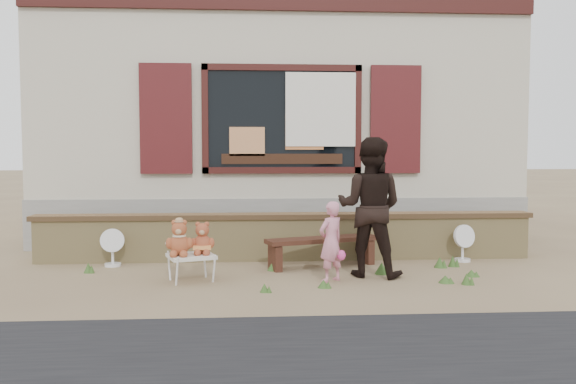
{
  "coord_description": "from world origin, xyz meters",
  "views": [
    {
      "loc": [
        -0.56,
        -7.62,
        1.58
      ],
      "look_at": [
        0.0,
        0.6,
        1.0
      ],
      "focal_mm": 38.0,
      "sensor_mm": 36.0,
      "label": 1
    }
  ],
  "objects": [
    {
      "name": "adult",
      "position": [
        0.97,
        -0.19,
        0.86
      ],
      "size": [
        1.02,
        0.92,
        1.73
      ],
      "primitive_type": "imported",
      "rotation": [
        0.0,
        0.0,
        2.75
      ],
      "color": "black",
      "rests_on": "ground"
    },
    {
      "name": "teddy_bear_left",
      "position": [
        -1.36,
        -0.4,
        0.54
      ],
      "size": [
        0.39,
        0.36,
        0.43
      ],
      "primitive_type": null,
      "rotation": [
        0.0,
        0.0,
        0.34
      ],
      "color": "brown",
      "rests_on": "folding_chair"
    },
    {
      "name": "fan_right",
      "position": [
        2.47,
        0.69,
        0.26
      ],
      "size": [
        0.34,
        0.22,
        0.53
      ],
      "rotation": [
        0.0,
        0.0,
        0.29
      ],
      "color": "silver",
      "rests_on": "ground"
    },
    {
      "name": "teddy_bear_right",
      "position": [
        -1.09,
        -0.31,
        0.52
      ],
      "size": [
        0.36,
        0.33,
        0.4
      ],
      "primitive_type": null,
      "rotation": [
        0.0,
        0.0,
        0.34
      ],
      "color": "brown",
      "rests_on": "folding_chair"
    },
    {
      "name": "bench",
      "position": [
        0.45,
        0.44,
        0.29
      ],
      "size": [
        1.58,
        0.8,
        0.4
      ],
      "rotation": [
        0.0,
        0.0,
        0.32
      ],
      "color": "#331A12",
      "rests_on": "ground"
    },
    {
      "name": "ground",
      "position": [
        0.0,
        0.0,
        0.0
      ],
      "size": [
        80.0,
        80.0,
        0.0
      ],
      "primitive_type": "plane",
      "color": "brown",
      "rests_on": "ground"
    },
    {
      "name": "shopfront",
      "position": [
        0.0,
        4.49,
        2.0
      ],
      "size": [
        8.04,
        5.13,
        4.0
      ],
      "color": "gray",
      "rests_on": "ground"
    },
    {
      "name": "folding_chair",
      "position": [
        -1.23,
        -0.35,
        0.29
      ],
      "size": [
        0.65,
        0.61,
        0.32
      ],
      "rotation": [
        0.0,
        0.0,
        0.34
      ],
      "color": "silver",
      "rests_on": "ground"
    },
    {
      "name": "brick_wall",
      "position": [
        0.0,
        1.0,
        0.34
      ],
      "size": [
        7.1,
        0.36,
        0.67
      ],
      "color": "tan",
      "rests_on": "ground"
    },
    {
      "name": "grass_tufts",
      "position": [
        0.97,
        -0.16,
        0.06
      ],
      "size": [
        4.95,
        1.42,
        0.15
      ],
      "color": "#365722",
      "rests_on": "ground"
    },
    {
      "name": "fan_left",
      "position": [
        -2.37,
        0.66,
        0.26
      ],
      "size": [
        0.33,
        0.22,
        0.52
      ],
      "rotation": [
        0.0,
        0.0,
        0.15
      ],
      "color": "silver",
      "rests_on": "ground"
    },
    {
      "name": "child",
      "position": [
        0.44,
        -0.47,
        0.48
      ],
      "size": [
        0.42,
        0.39,
        0.96
      ],
      "primitive_type": "imported",
      "rotation": [
        0.0,
        0.0,
        3.76
      ],
      "color": "pink",
      "rests_on": "ground"
    }
  ]
}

